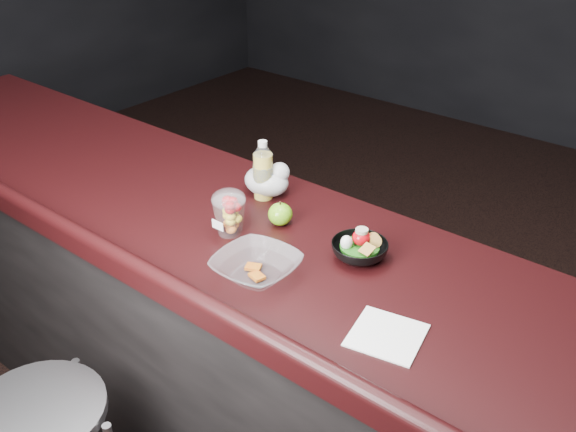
# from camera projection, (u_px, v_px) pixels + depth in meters

# --- Properties ---
(counter) EXTENTS (4.06, 0.71, 1.02)m
(counter) POSITION_uv_depth(u_px,v_px,m) (275.00, 371.00, 2.09)
(counter) COLOR black
(counter) RESTS_ON ground
(lemonade_bottle) EXTENTS (0.06, 0.06, 0.19)m
(lemonade_bottle) POSITION_uv_depth(u_px,v_px,m) (263.00, 174.00, 2.02)
(lemonade_bottle) COLOR yellow
(lemonade_bottle) RESTS_ON counter
(fruit_cup) EXTENTS (0.10, 0.10, 0.14)m
(fruit_cup) POSITION_uv_depth(u_px,v_px,m) (229.00, 212.00, 1.84)
(fruit_cup) COLOR white
(fruit_cup) RESTS_ON counter
(green_apple) EXTENTS (0.07, 0.07, 0.08)m
(green_apple) POSITION_uv_depth(u_px,v_px,m) (280.00, 214.00, 1.90)
(green_apple) COLOR #4D9110
(green_apple) RESTS_ON counter
(plastic_bag) EXTENTS (0.15, 0.13, 0.11)m
(plastic_bag) POSITION_uv_depth(u_px,v_px,m) (268.00, 180.00, 2.06)
(plastic_bag) COLOR silver
(plastic_bag) RESTS_ON counter
(snack_bowl) EXTENTS (0.20, 0.20, 0.08)m
(snack_bowl) POSITION_uv_depth(u_px,v_px,m) (359.00, 249.00, 1.74)
(snack_bowl) COLOR black
(snack_bowl) RESTS_ON counter
(takeout_bowl) EXTENTS (0.23, 0.23, 0.05)m
(takeout_bowl) POSITION_uv_depth(u_px,v_px,m) (256.00, 267.00, 1.67)
(takeout_bowl) COLOR silver
(takeout_bowl) RESTS_ON counter
(paper_napkin) EXTENTS (0.19, 0.19, 0.00)m
(paper_napkin) POSITION_uv_depth(u_px,v_px,m) (387.00, 335.00, 1.47)
(paper_napkin) COLOR white
(paper_napkin) RESTS_ON counter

